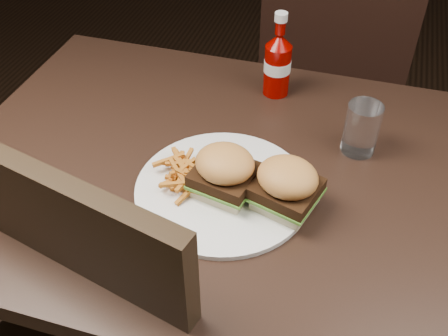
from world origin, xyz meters
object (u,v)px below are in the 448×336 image
(chair_far, at_px, (331,87))
(tumbler, at_px, (362,128))
(dining_table, at_px, (251,180))
(ketchup_bottle, at_px, (277,70))
(plate, at_px, (222,189))

(chair_far, bearing_deg, tumbler, 97.93)
(dining_table, bearing_deg, ketchup_bottle, 93.19)
(dining_table, relative_size, tumbler, 11.21)
(dining_table, bearing_deg, tumbler, 34.28)
(plate, bearing_deg, dining_table, 58.27)
(chair_far, height_order, ketchup_bottle, ketchup_bottle)
(dining_table, xyz_separation_m, tumbler, (0.19, 0.13, 0.08))
(dining_table, height_order, tumbler, tumbler)
(dining_table, xyz_separation_m, ketchup_bottle, (-0.02, 0.28, 0.08))
(ketchup_bottle, bearing_deg, dining_table, -86.81)
(ketchup_bottle, distance_m, tumbler, 0.26)
(chair_far, distance_m, ketchup_bottle, 0.68)
(plate, height_order, tumbler, tumbler)
(plate, relative_size, ketchup_bottle, 2.73)
(dining_table, bearing_deg, plate, -121.73)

